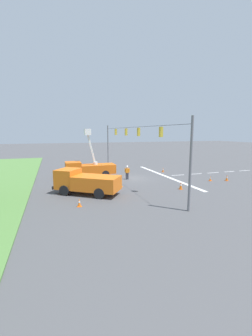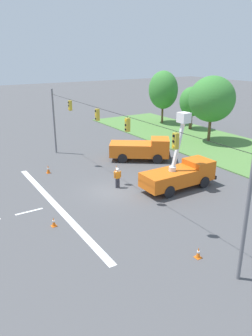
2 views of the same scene
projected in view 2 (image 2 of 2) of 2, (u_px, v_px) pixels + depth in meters
The scene contains 14 objects.
ground_plane at pixel (112, 191), 27.10m from camera, with size 200.00×200.00×0.00m, color #4C4C4F.
lane_markings at pixel (36, 210), 23.92m from camera, with size 17.60×15.25×0.01m.
signal_gantry at pixel (111, 137), 25.60m from camera, with size 26.20×0.33×7.20m.
tree_far_west at pixel (163, 90), 51.31m from camera, with size 5.03×4.30×8.23m.
tree_west at pixel (192, 102), 47.65m from camera, with size 3.68×3.52×6.22m.
tree_centre at pixel (212, 99), 40.38m from camera, with size 5.46×5.94×8.23m.
utility_truck_bucket_lift at pixel (180, 173), 27.37m from camera, with size 2.40×6.65×6.41m.
utility_truck_support_near at pixel (142, 149), 34.61m from camera, with size 5.67×6.59×2.38m.
road_worker at pixel (117, 177), 27.53m from camera, with size 0.29×0.64×1.77m.
traffic_cone_foreground_left at pixel (116, 168), 31.47m from camera, with size 0.36×0.36×0.67m.
traffic_cone_foreground_right at pixel (54, 222), 21.58m from camera, with size 0.36×0.36×0.65m.
traffic_cone_mid_right at pixel (48, 169), 31.08m from camera, with size 0.36×0.36×0.81m.
traffic_cone_near_bucket at pixel (131, 147), 38.36m from camera, with size 0.36×0.36×0.68m.
traffic_cone_lane_edge_b at pixel (198, 253), 18.25m from camera, with size 0.36×0.36×0.67m.
Camera 2 is at (21.76, -12.14, 10.88)m, focal length 35.00 mm.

